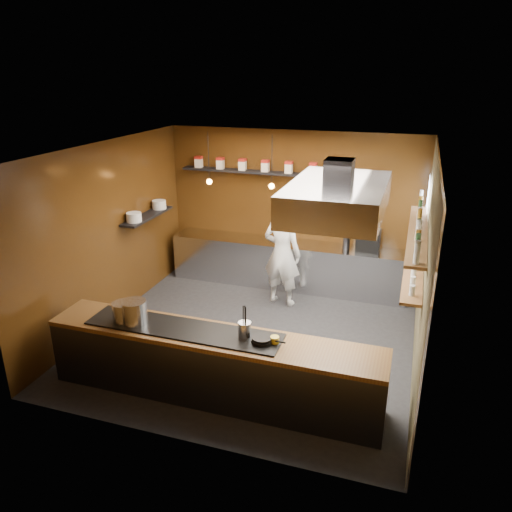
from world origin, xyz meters
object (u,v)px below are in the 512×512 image
at_px(chef, 282,254).
at_px(extractor_hood, 338,198).
at_px(espresso_machine, 368,241).
at_px(stockpot_large, 134,312).
at_px(stockpot_small, 124,312).

bearing_deg(chef, extractor_hood, 133.17).
bearing_deg(espresso_machine, stockpot_large, -124.13).
xyz_separation_m(stockpot_large, stockpot_small, (-0.15, -0.00, -0.02)).
distance_m(extractor_hood, stockpot_small, 3.15).
bearing_deg(espresso_machine, extractor_hood, -95.08).
relative_size(extractor_hood, chef, 1.04).
bearing_deg(chef, stockpot_small, 76.23).
distance_m(stockpot_large, espresso_machine, 4.59).
xyz_separation_m(extractor_hood, chef, (-1.20, 1.79, -1.55)).
distance_m(espresso_machine, chef, 1.61).
height_order(extractor_hood, stockpot_small, extractor_hood).
bearing_deg(stockpot_large, chef, 69.33).
bearing_deg(extractor_hood, stockpot_large, -151.60).
xyz_separation_m(extractor_hood, espresso_machine, (0.23, 2.53, -1.40)).
bearing_deg(stockpot_large, stockpot_small, -178.18).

